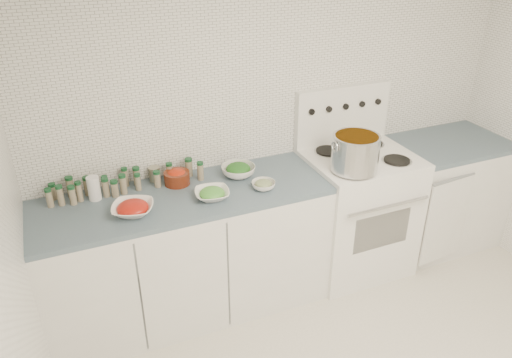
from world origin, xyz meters
name	(u,v)px	position (x,y,z in m)	size (l,w,h in m)	color
room_walls	(436,151)	(0.00, 0.00, 1.56)	(3.54, 3.04, 2.52)	white
counter_left	(188,254)	(-0.82, 1.19, 0.45)	(1.85, 0.62, 0.90)	white
stove	(355,208)	(0.48, 1.19, 0.50)	(0.76, 0.70, 1.36)	white
counter_right	(441,193)	(1.30, 1.19, 0.45)	(0.89, 0.67, 0.90)	white
stock_pot	(355,151)	(0.30, 1.01, 1.08)	(0.33, 0.31, 0.24)	silver
bowl_tomato	(133,208)	(-1.15, 1.09, 0.93)	(0.31, 0.31, 0.08)	white
bowl_snowpea	(212,194)	(-0.67, 1.08, 0.93)	(0.25, 0.25, 0.07)	white
bowl_broccoli	(238,170)	(-0.41, 1.30, 0.94)	(0.26, 0.26, 0.09)	white
bowl_zucchini	(263,185)	(-0.33, 1.07, 0.93)	(0.19, 0.19, 0.06)	white
bowl_pepper	(177,177)	(-0.82, 1.35, 0.95)	(0.17, 0.17, 0.10)	#571F0E
salt_canister	(94,188)	(-1.33, 1.35, 0.98)	(0.08, 0.08, 0.15)	white
tin_can	(155,174)	(-0.94, 1.45, 0.95)	(0.07, 0.07, 0.10)	gray
spice_cluster	(116,183)	(-1.20, 1.39, 0.96)	(0.97, 0.16, 0.14)	gray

